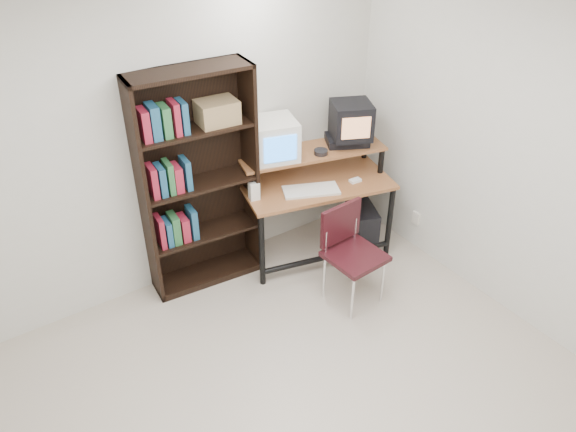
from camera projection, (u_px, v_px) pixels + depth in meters
ceiling at (335, 20)px, 2.19m from camera, size 4.00×4.00×0.01m
back_wall at (165, 139)px, 4.28m from camera, size 4.00×0.01×2.60m
right_wall at (556, 173)px, 3.84m from camera, size 0.01×4.00×2.60m
computer_desk at (315, 185)px, 4.90m from camera, size 1.40×0.93×0.98m
crt_monitor at (274, 140)px, 4.64m from camera, size 0.45×0.45×0.34m
vcr at (347, 140)px, 4.93m from camera, size 0.44×0.40×0.08m
crt_tv at (351, 120)px, 4.81m from camera, size 0.43×0.43×0.31m
cd_spindle at (321, 153)px, 4.77m from camera, size 0.14×0.14×0.05m
keyboard at (311, 191)px, 4.74m from camera, size 0.51×0.38×0.03m
mousepad at (358, 183)px, 4.87m from camera, size 0.25×0.22×0.01m
mouse at (355, 181)px, 4.87m from camera, size 0.10×0.07×0.03m
desk_speaker at (254, 191)px, 4.60m from camera, size 0.09×0.09×0.17m
pc_tower at (361, 225)px, 5.25m from camera, size 0.36×0.49×0.42m
school_chair at (350, 245)px, 4.47m from camera, size 0.44×0.44×0.83m
bookshelf at (197, 180)px, 4.45m from camera, size 0.96×0.39×1.87m
wall_outlet at (416, 218)px, 5.18m from camera, size 0.02×0.08×0.12m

